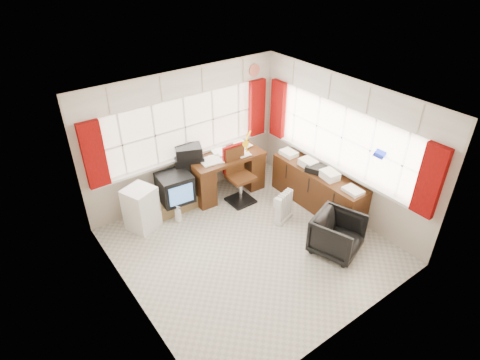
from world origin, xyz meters
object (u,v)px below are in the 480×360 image
object	(u,v)px
desk_lamp	(247,138)
radiator	(284,209)
task_chair	(237,172)
office_chair	(337,235)
credenza	(317,188)
tv_bench	(171,204)
mini_fridge	(141,208)
crt_tv	(175,188)
desk	(226,172)

from	to	relation	value
desk_lamp	radiator	distance (m)	1.52
task_chair	office_chair	size ratio (longest dim) A/B	1.51
task_chair	credenza	world-z (taller)	task_chair
tv_bench	mini_fridge	distance (m)	0.73
task_chair	crt_tv	world-z (taller)	task_chair
task_chair	mini_fridge	xyz separation A→B (m)	(-1.85, 0.27, -0.20)
desk	mini_fridge	world-z (taller)	desk
desk_lamp	mini_fridge	world-z (taller)	desk_lamp
tv_bench	task_chair	bearing A→B (deg)	-20.23
desk_lamp	crt_tv	world-z (taller)	desk_lamp
desk_lamp	crt_tv	bearing A→B (deg)	172.63
desk_lamp	task_chair	size ratio (longest dim) A/B	0.41
task_chair	desk_lamp	bearing A→B (deg)	23.71
task_chair	mini_fridge	bearing A→B (deg)	171.71
task_chair	office_chair	bearing A→B (deg)	-79.15
desk	desk_lamp	world-z (taller)	desk_lamp
crt_tv	office_chair	bearing A→B (deg)	-58.27
desk	tv_bench	bearing A→B (deg)	174.19
office_chair	mini_fridge	bearing A→B (deg)	113.82
desk_lamp	office_chair	world-z (taller)	desk_lamp
desk_lamp	credenza	world-z (taller)	desk_lamp
credenza	tv_bench	size ratio (longest dim) A/B	1.43
task_chair	crt_tv	size ratio (longest dim) A/B	1.80
tv_bench	crt_tv	distance (m)	0.41
desk_lamp	office_chair	xyz separation A→B (m)	(0.07, -2.32, -0.82)
office_chair	radiator	bearing A→B (deg)	78.70
task_chair	mini_fridge	distance (m)	1.88
credenza	mini_fridge	xyz separation A→B (m)	(-2.93, 1.35, 0.01)
desk	task_chair	bearing A→B (deg)	-83.93
credenza	crt_tv	bearing A→B (deg)	147.37
desk	credenza	world-z (taller)	desk
desk_lamp	credenza	size ratio (longest dim) A/B	0.23
radiator	credenza	distance (m)	0.83
tv_bench	mini_fridge	size ratio (longest dim) A/B	1.76
radiator	task_chair	bearing A→B (deg)	104.02
radiator	tv_bench	world-z (taller)	radiator
desk	radiator	size ratio (longest dim) A/B	2.52
mini_fridge	office_chair	bearing A→B (deg)	-47.11
desk	radiator	bearing A→B (deg)	-77.81
office_chair	mini_fridge	distance (m)	3.34
mini_fridge	desk_lamp	bearing A→B (deg)	-3.12
desk	desk_lamp	distance (m)	0.81
task_chair	desk	bearing A→B (deg)	96.07
office_chair	credenza	xyz separation A→B (m)	(0.66, 1.10, 0.05)
desk	crt_tv	bearing A→B (deg)	179.07
office_chair	task_chair	bearing A→B (deg)	81.77
crt_tv	credenza	bearing A→B (deg)	-32.63
task_chair	crt_tv	distance (m)	1.19
desk	tv_bench	distance (m)	1.22
task_chair	mini_fridge	size ratio (longest dim) A/B	1.41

